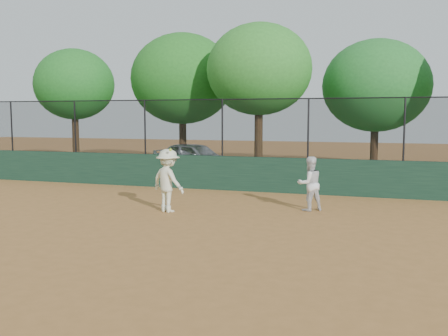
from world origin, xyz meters
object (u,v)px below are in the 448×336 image
(parked_car, at_px, (195,158))
(tree_1, at_px, (182,79))
(player_main, at_px, (168,181))
(tree_2, at_px, (259,70))
(player_second, at_px, (310,184))
(tree_0, at_px, (74,85))
(tree_3, at_px, (376,86))

(parked_car, xyz_separation_m, tree_1, (-1.38, 1.91, 3.72))
(player_main, height_order, tree_2, tree_2)
(player_second, distance_m, player_main, 3.89)
(parked_car, relative_size, player_second, 2.76)
(parked_car, height_order, player_second, player_second)
(player_main, bearing_deg, parked_car, 106.92)
(tree_0, height_order, tree_1, tree_1)
(parked_car, relative_size, tree_2, 0.63)
(parked_car, distance_m, tree_0, 8.02)
(parked_car, bearing_deg, tree_3, -58.26)
(player_second, distance_m, tree_0, 16.39)
(parked_car, height_order, player_main, player_main)
(player_second, relative_size, tree_1, 0.23)
(tree_3, bearing_deg, player_second, -98.45)
(player_second, bearing_deg, tree_0, -69.43)
(player_main, relative_size, tree_0, 0.29)
(tree_0, relative_size, tree_3, 1.00)
(player_main, xyz_separation_m, tree_1, (-4.08, 10.80, 3.57))
(tree_0, relative_size, tree_2, 0.92)
(tree_3, bearing_deg, parked_car, -163.36)
(tree_2, distance_m, tree_3, 5.36)
(tree_2, bearing_deg, parked_car, -177.98)
(tree_1, height_order, tree_3, tree_1)
(parked_car, height_order, tree_0, tree_0)
(player_main, relative_size, tree_3, 0.29)
(player_main, bearing_deg, tree_2, 88.25)
(player_main, distance_m, tree_2, 9.74)
(parked_car, distance_m, player_main, 9.29)
(player_second, height_order, tree_1, tree_1)
(tree_2, xyz_separation_m, tree_3, (4.83, 2.23, -0.66))
(player_second, xyz_separation_m, tree_3, (1.46, 9.85, 3.19))
(tree_1, height_order, tree_2, tree_1)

